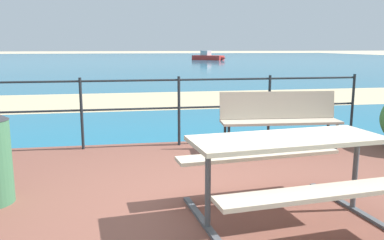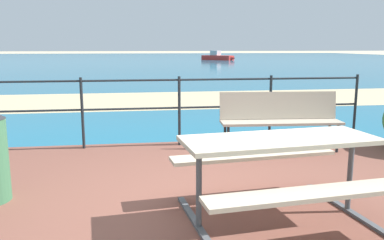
# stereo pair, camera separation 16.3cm
# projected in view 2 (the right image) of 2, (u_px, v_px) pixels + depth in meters

# --- Properties ---
(ground_plane) EXTENTS (240.00, 240.00, 0.00)m
(ground_plane) POSITION_uv_depth(u_px,v_px,m) (206.00, 208.00, 4.01)
(ground_plane) COLOR beige
(patio_paving) EXTENTS (6.40, 5.20, 0.06)m
(patio_paving) POSITION_uv_depth(u_px,v_px,m) (206.00, 205.00, 4.01)
(patio_paving) COLOR brown
(patio_paving) RESTS_ON ground
(sea_water) EXTENTS (90.00, 90.00, 0.01)m
(sea_water) POSITION_uv_depth(u_px,v_px,m) (141.00, 61.00, 42.94)
(sea_water) COLOR #196B8E
(sea_water) RESTS_ON ground
(beach_strip) EXTENTS (54.04, 4.49, 0.01)m
(beach_strip) POSITION_uv_depth(u_px,v_px,m) (158.00, 100.00, 11.95)
(beach_strip) COLOR tan
(beach_strip) RESTS_ON ground
(picnic_table) EXTENTS (1.85, 1.55, 0.76)m
(picnic_table) POSITION_uv_depth(u_px,v_px,m) (279.00, 158.00, 3.49)
(picnic_table) COLOR #BCAD93
(picnic_table) RESTS_ON patio_paving
(park_bench) EXTENTS (1.81, 0.55, 0.87)m
(park_bench) POSITION_uv_depth(u_px,v_px,m) (280.00, 115.00, 5.96)
(park_bench) COLOR tan
(park_bench) RESTS_ON patio_paving
(railing_fence) EXTENTS (5.94, 0.04, 1.09)m
(railing_fence) POSITION_uv_depth(u_px,v_px,m) (179.00, 102.00, 6.19)
(railing_fence) COLOR #1E2328
(railing_fence) RESTS_ON patio_paving
(boat_near) EXTENTS (3.58, 3.53, 1.07)m
(boat_near) POSITION_uv_depth(u_px,v_px,m) (218.00, 57.00, 45.54)
(boat_near) COLOR red
(boat_near) RESTS_ON sea_water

